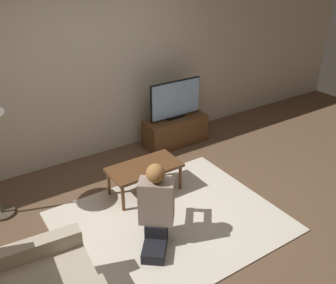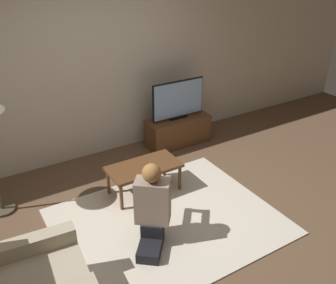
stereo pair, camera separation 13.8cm
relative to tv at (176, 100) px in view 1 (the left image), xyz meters
The scene contains 7 objects.
ground_plane 2.02m from the tv, 125.68° to the right, with size 10.00×10.00×0.00m, color brown.
wall_back 1.30m from the tv, 160.12° to the left, with size 10.00×0.06×2.60m.
rug 2.02m from the tv, 125.68° to the right, with size 2.34×1.88×0.02m.
tv_stand 0.51m from the tv, 90.00° to the right, with size 0.98×0.38×0.43m.
tv is the anchor object (origin of this frame).
coffee_table 1.43m from the tv, 139.81° to the right, with size 0.87×0.45×0.38m.
person_kneeling 2.22m from the tv, 129.06° to the right, with size 0.67×0.75×0.91m.
Camera 1 is at (-1.81, -2.72, 2.70)m, focal length 40.00 mm.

